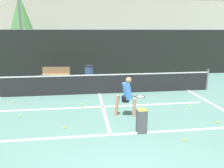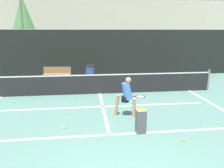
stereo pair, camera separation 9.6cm
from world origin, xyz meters
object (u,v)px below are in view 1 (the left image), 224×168
(player_practicing, at_px, (127,95))
(trash_bin, at_px, (89,73))
(courtside_bench, at_px, (56,74))
(parked_car, at_px, (148,58))
(ball_hopper, at_px, (142,120))

(player_practicing, distance_m, trash_bin, 6.07)
(courtside_bench, xyz_separation_m, trash_bin, (1.96, 0.08, -0.01))
(player_practicing, bearing_deg, courtside_bench, 135.34)
(trash_bin, relative_size, parked_car, 0.21)
(ball_hopper, relative_size, trash_bin, 0.77)
(courtside_bench, distance_m, trash_bin, 1.96)
(courtside_bench, bearing_deg, ball_hopper, -59.88)
(player_practicing, relative_size, parked_car, 0.32)
(courtside_bench, bearing_deg, parked_car, 42.87)
(trash_bin, bearing_deg, ball_hopper, -79.85)
(player_practicing, relative_size, courtside_bench, 0.85)
(parked_car, bearing_deg, trash_bin, -134.41)
(ball_hopper, height_order, courtside_bench, courtside_bench)
(player_practicing, height_order, trash_bin, player_practicing)
(parked_car, bearing_deg, ball_hopper, -107.48)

